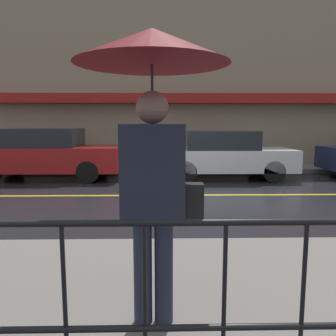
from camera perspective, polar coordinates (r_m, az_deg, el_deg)
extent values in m
plane|color=black|center=(7.79, 4.29, -4.75)|extent=(80.00, 80.00, 0.00)
cube|color=slate|center=(3.30, 12.82, -21.57)|extent=(28.00, 2.90, 0.14)
cube|color=slate|center=(11.85, 2.38, -0.09)|extent=(28.00, 1.64, 0.14)
cube|color=gold|center=(7.78, 4.29, -4.72)|extent=(25.20, 0.12, 0.01)
cube|color=gray|center=(12.83, 2.19, 15.55)|extent=(28.00, 0.30, 6.86)
cube|color=maroon|center=(12.32, 2.29, 12.00)|extent=(16.80, 0.55, 0.35)
cylinder|color=black|center=(1.82, 23.08, -8.66)|extent=(12.00, 0.04, 0.04)
cylinder|color=black|center=(2.05, 22.17, -24.17)|extent=(12.00, 0.04, 0.04)
cylinder|color=black|center=(1.95, -17.41, -23.96)|extent=(0.02, 0.02, 1.04)
cylinder|color=black|center=(1.89, -4.02, -24.78)|extent=(0.02, 0.02, 1.04)
cylinder|color=black|center=(1.92, 9.68, -24.38)|extent=(0.02, 0.02, 1.04)
cylinder|color=black|center=(2.03, 22.25, -22.91)|extent=(0.02, 0.02, 1.04)
cylinder|color=#23283D|center=(2.63, -4.41, -17.21)|extent=(0.14, 0.14, 0.86)
cylinder|color=#23283D|center=(2.63, -0.75, -17.22)|extent=(0.14, 0.14, 0.86)
cube|color=#232838|center=(2.41, -2.69, -0.43)|extent=(0.46, 0.28, 0.68)
sphere|color=gray|center=(2.38, -2.76, 10.49)|extent=(0.24, 0.24, 0.24)
cylinder|color=#262628|center=(2.38, -2.75, 8.58)|extent=(0.02, 0.02, 0.75)
cone|color=maroon|center=(2.44, -2.83, 20.42)|extent=(1.10, 1.10, 0.25)
cube|color=black|center=(2.46, 3.33, -6.15)|extent=(0.24, 0.12, 0.30)
cube|color=maroon|center=(10.61, -20.26, 1.59)|extent=(4.45, 1.74, 0.73)
cube|color=#1E2328|center=(10.63, -21.33, 4.98)|extent=(2.32, 1.60, 0.54)
cylinder|color=black|center=(11.02, -12.09, 0.46)|extent=(0.64, 0.22, 0.64)
cylinder|color=black|center=(9.55, -13.80, -0.69)|extent=(0.64, 0.22, 0.64)
cylinder|color=black|center=(11.86, -25.31, 0.39)|extent=(0.64, 0.22, 0.64)
cube|color=silver|center=(10.23, 9.88, 1.49)|extent=(4.08, 1.75, 0.65)
cube|color=#1E2328|center=(10.15, 9.05, 4.87)|extent=(2.12, 1.61, 0.55)
cylinder|color=black|center=(11.30, 15.40, 0.50)|extent=(0.63, 0.22, 0.63)
cylinder|color=black|center=(9.86, 17.93, -0.62)|extent=(0.63, 0.22, 0.63)
cylinder|color=black|center=(10.85, 2.50, 0.48)|extent=(0.63, 0.22, 0.63)
cylinder|color=black|center=(9.34, 3.10, -0.70)|extent=(0.63, 0.22, 0.63)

